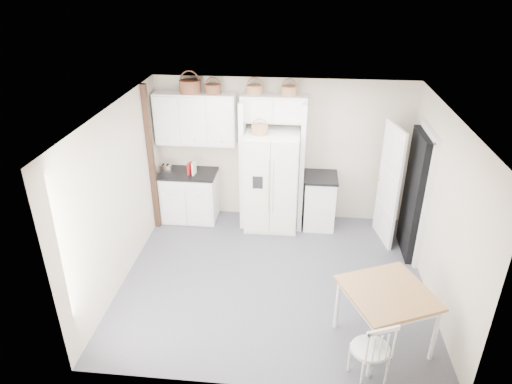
# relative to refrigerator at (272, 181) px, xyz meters

# --- Properties ---
(floor) EXTENTS (4.50, 4.50, 0.00)m
(floor) POSITION_rel_refrigerator_xyz_m (0.15, -1.60, -0.89)
(floor) COLOR #454554
(floor) RESTS_ON ground
(ceiling) EXTENTS (4.50, 4.50, 0.00)m
(ceiling) POSITION_rel_refrigerator_xyz_m (0.15, -1.60, 1.71)
(ceiling) COLOR white
(ceiling) RESTS_ON wall_back
(wall_back) EXTENTS (4.50, 0.00, 4.50)m
(wall_back) POSITION_rel_refrigerator_xyz_m (0.15, 0.40, 0.41)
(wall_back) COLOR beige
(wall_back) RESTS_ON floor
(wall_left) EXTENTS (0.00, 4.00, 4.00)m
(wall_left) POSITION_rel_refrigerator_xyz_m (-2.10, -1.60, 0.41)
(wall_left) COLOR beige
(wall_left) RESTS_ON floor
(wall_right) EXTENTS (0.00, 4.00, 4.00)m
(wall_right) POSITION_rel_refrigerator_xyz_m (2.40, -1.60, 0.41)
(wall_right) COLOR beige
(wall_right) RESTS_ON floor
(refrigerator) EXTENTS (0.92, 0.74, 1.78)m
(refrigerator) POSITION_rel_refrigerator_xyz_m (0.00, 0.00, 0.00)
(refrigerator) COLOR white
(refrigerator) RESTS_ON floor
(base_cab_left) EXTENTS (0.97, 0.61, 0.90)m
(base_cab_left) POSITION_rel_refrigerator_xyz_m (-1.52, 0.10, -0.44)
(base_cab_left) COLOR white
(base_cab_left) RESTS_ON floor
(base_cab_right) EXTENTS (0.53, 0.64, 0.94)m
(base_cab_right) POSITION_rel_refrigerator_xyz_m (0.86, 0.10, -0.42)
(base_cab_right) COLOR white
(base_cab_right) RESTS_ON floor
(dining_table) EXTENTS (1.27, 1.27, 0.80)m
(dining_table) POSITION_rel_refrigerator_xyz_m (1.59, -2.76, -0.49)
(dining_table) COLOR brown
(dining_table) RESTS_ON floor
(windsor_chair) EXTENTS (0.56, 0.54, 0.91)m
(windsor_chair) POSITION_rel_refrigerator_xyz_m (1.34, -3.35, -0.44)
(windsor_chair) COLOR white
(windsor_chair) RESTS_ON floor
(counter_left) EXTENTS (1.01, 0.65, 0.04)m
(counter_left) POSITION_rel_refrigerator_xyz_m (-1.52, 0.10, 0.03)
(counter_left) COLOR black
(counter_left) RESTS_ON base_cab_left
(counter_right) EXTENTS (0.58, 0.68, 0.04)m
(counter_right) POSITION_rel_refrigerator_xyz_m (0.86, 0.10, 0.07)
(counter_right) COLOR black
(counter_right) RESTS_ON base_cab_right
(toaster) EXTENTS (0.24, 0.15, 0.16)m
(toaster) POSITION_rel_refrigerator_xyz_m (-1.90, 0.03, 0.13)
(toaster) COLOR silver
(toaster) RESTS_ON counter_left
(cookbook_red) EXTENTS (0.06, 0.15, 0.22)m
(cookbook_red) POSITION_rel_refrigerator_xyz_m (-1.46, 0.02, 0.16)
(cookbook_red) COLOR #B4141E
(cookbook_red) RESTS_ON counter_left
(cookbook_cream) EXTENTS (0.05, 0.16, 0.23)m
(cookbook_cream) POSITION_rel_refrigerator_xyz_m (-1.38, 0.02, 0.17)
(cookbook_cream) COLOR beige
(cookbook_cream) RESTS_ON counter_left
(basket_upper_b) EXTENTS (0.36, 0.36, 0.21)m
(basket_upper_b) POSITION_rel_refrigerator_xyz_m (-1.41, 0.23, 1.57)
(basket_upper_b) COLOR brown
(basket_upper_b) RESTS_ON upper_cabinet
(basket_upper_c) EXTENTS (0.27, 0.27, 0.15)m
(basket_upper_c) POSITION_rel_refrigerator_xyz_m (-1.02, 0.23, 1.54)
(basket_upper_c) COLOR brown
(basket_upper_c) RESTS_ON upper_cabinet
(basket_bridge_a) EXTENTS (0.28, 0.28, 0.16)m
(basket_bridge_a) POSITION_rel_refrigerator_xyz_m (-0.33, 0.23, 1.54)
(basket_bridge_a) COLOR #936342
(basket_bridge_a) RESTS_ON bridge_cabinet
(basket_bridge_b) EXTENTS (0.27, 0.27, 0.15)m
(basket_bridge_b) POSITION_rel_refrigerator_xyz_m (0.24, 0.23, 1.54)
(basket_bridge_b) COLOR #936342
(basket_bridge_b) RESTS_ON bridge_cabinet
(basket_fridge_a) EXTENTS (0.27, 0.27, 0.15)m
(basket_fridge_a) POSITION_rel_refrigerator_xyz_m (-0.21, -0.10, 0.96)
(basket_fridge_a) COLOR #936342
(basket_fridge_a) RESTS_ON refrigerator
(upper_cabinet) EXTENTS (1.40, 0.34, 0.90)m
(upper_cabinet) POSITION_rel_refrigerator_xyz_m (-1.35, 0.23, 1.01)
(upper_cabinet) COLOR white
(upper_cabinet) RESTS_ON wall_back
(bridge_cabinet) EXTENTS (1.12, 0.34, 0.45)m
(bridge_cabinet) POSITION_rel_refrigerator_xyz_m (-0.00, 0.23, 1.24)
(bridge_cabinet) COLOR white
(bridge_cabinet) RESTS_ON wall_back
(fridge_panel_left) EXTENTS (0.08, 0.60, 2.30)m
(fridge_panel_left) POSITION_rel_refrigerator_xyz_m (-0.51, 0.10, 0.26)
(fridge_panel_left) COLOR white
(fridge_panel_left) RESTS_ON floor
(fridge_panel_right) EXTENTS (0.08, 0.60, 2.30)m
(fridge_panel_right) POSITION_rel_refrigerator_xyz_m (0.51, 0.10, 0.26)
(fridge_panel_right) COLOR white
(fridge_panel_right) RESTS_ON floor
(trim_post) EXTENTS (0.09, 0.09, 2.60)m
(trim_post) POSITION_rel_refrigerator_xyz_m (-2.05, -0.25, 0.41)
(trim_post) COLOR #42241B
(trim_post) RESTS_ON floor
(doorway_void) EXTENTS (0.18, 0.85, 2.05)m
(doorway_void) POSITION_rel_refrigerator_xyz_m (2.31, -0.60, 0.14)
(doorway_void) COLOR black
(doorway_void) RESTS_ON floor
(door_slab) EXTENTS (0.21, 0.79, 2.05)m
(door_slab) POSITION_rel_refrigerator_xyz_m (1.95, -0.27, 0.14)
(door_slab) COLOR white
(door_slab) RESTS_ON floor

